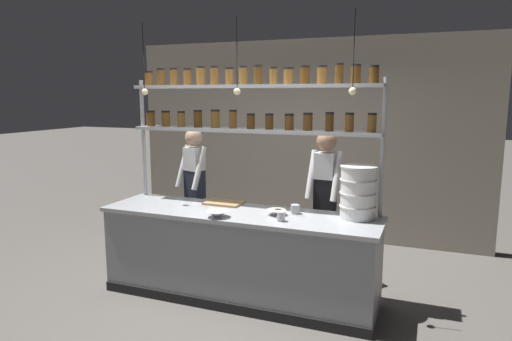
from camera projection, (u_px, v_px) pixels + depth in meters
The scene contains 13 objects.
ground_plane at pixel (239, 297), 4.78m from camera, with size 40.00×40.00×0.00m, color #5B5651.
back_wall at pixel (303, 140), 6.72m from camera, with size 5.27×0.12×2.88m, color #9E9384.
prep_counter at pixel (239, 255), 4.70m from camera, with size 2.87×0.76×0.92m.
spice_shelf_unit at pixel (250, 110), 4.77m from camera, with size 2.75×0.28×2.40m.
chef_left at pixel (195, 185), 5.73m from camera, with size 0.42×0.35×1.68m.
chef_center at pixel (325, 196), 5.08m from camera, with size 0.38×0.31×1.70m.
container_stack at pixel (358, 192), 4.34m from camera, with size 0.35×0.35×0.51m.
cutting_board at pixel (224, 203), 4.95m from camera, with size 0.40×0.26×0.02m.
prep_bowl_near_left at pixel (276, 212), 4.50m from camera, with size 0.20×0.20×0.05m.
prep_bowl_center_front at pixel (217, 214), 4.42m from camera, with size 0.23×0.23×0.06m.
serving_cup_front at pixel (295, 209), 4.54m from camera, with size 0.09×0.09×0.09m.
serving_cup_by_board at pixel (281, 217), 4.28m from camera, with size 0.08×0.08×0.09m.
pendant_light_row at pixel (239, 87), 4.42m from camera, with size 2.25×0.07×0.74m.
Camera 1 is at (1.81, -4.12, 2.09)m, focal length 32.00 mm.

